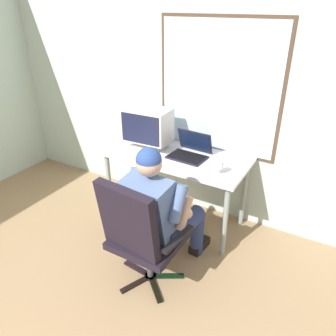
# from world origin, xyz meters

# --- Properties ---
(wall_rear) EXTENTS (5.01, 0.08, 2.70)m
(wall_rear) POSITION_xyz_m (0.01, 2.71, 1.35)
(wall_rear) COLOR #B0C6BB
(wall_rear) RESTS_ON ground
(desk) EXTENTS (1.43, 0.66, 0.76)m
(desk) POSITION_xyz_m (-0.08, 2.32, 0.67)
(desk) COLOR gray
(desk) RESTS_ON ground
(office_chair) EXTENTS (0.64, 0.60, 1.00)m
(office_chair) POSITION_xyz_m (0.14, 1.37, 0.55)
(office_chair) COLOR black
(office_chair) RESTS_ON ground
(person_seated) EXTENTS (0.55, 0.83, 1.19)m
(person_seated) POSITION_xyz_m (0.16, 1.65, 0.62)
(person_seated) COLOR navy
(person_seated) RESTS_ON ground
(crt_monitor) EXTENTS (0.47, 0.32, 0.41)m
(crt_monitor) POSITION_xyz_m (-0.41, 2.35, 0.99)
(crt_monitor) COLOR beige
(crt_monitor) RESTS_ON desk
(laptop) EXTENTS (0.37, 0.33, 0.23)m
(laptop) POSITION_xyz_m (0.06, 2.38, 0.82)
(laptop) COLOR black
(laptop) RESTS_ON desk
(wine_glass) EXTENTS (0.07, 0.07, 0.13)m
(wine_glass) POSITION_xyz_m (0.44, 2.16, 0.84)
(wine_glass) COLOR silver
(wine_glass) RESTS_ON desk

